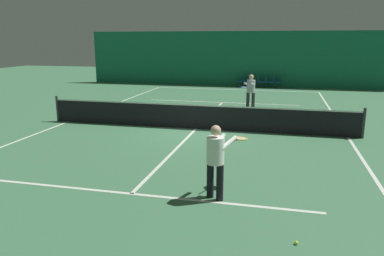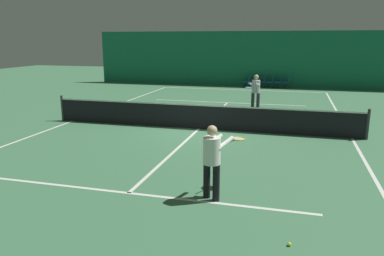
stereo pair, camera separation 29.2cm
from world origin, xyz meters
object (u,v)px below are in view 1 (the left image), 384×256
at_px(courtside_chair_2, 256,81).
at_px(courtside_chair_5, 280,81).
at_px(courtside_chair_1, 248,80).
at_px(player_far, 251,89).
at_px(tennis_ball, 296,243).
at_px(courtside_chair_4, 272,81).
at_px(player_near, 217,156).
at_px(tennis_net, 196,116).
at_px(courtside_chair_0, 241,80).
at_px(courtside_chair_3, 264,81).

xyz_separation_m(courtside_chair_2, courtside_chair_5, (1.67, 0.00, 0.00)).
xyz_separation_m(courtside_chair_1, courtside_chair_5, (2.22, 0.00, 0.00)).
bearing_deg(player_far, tennis_ball, 22.29).
distance_m(courtside_chair_4, tennis_ball, 21.29).
bearing_deg(player_far, courtside_chair_5, -174.63).
bearing_deg(tennis_ball, player_near, 136.53).
relative_size(tennis_net, player_far, 6.99).
relative_size(player_far, courtside_chair_1, 2.04).
bearing_deg(courtside_chair_2, player_far, 2.23).
height_order(player_near, courtside_chair_2, player_near).
height_order(player_far, tennis_ball, player_far).
distance_m(tennis_net, courtside_chair_2, 13.59).
relative_size(player_near, player_far, 0.95).
relative_size(courtside_chair_0, courtside_chair_2, 1.00).
bearing_deg(player_near, courtside_chair_4, 24.14).
xyz_separation_m(courtside_chair_1, courtside_chair_3, (1.11, 0.00, 0.00)).
bearing_deg(tennis_net, courtside_chair_3, 82.12).
xyz_separation_m(courtside_chair_0, courtside_chair_2, (1.11, 0.00, 0.00)).
height_order(courtside_chair_5, tennis_ball, courtside_chair_5).
xyz_separation_m(player_near, courtside_chair_3, (0.00, 19.70, -0.46)).
bearing_deg(courtside_chair_5, tennis_ball, 1.43).
distance_m(tennis_net, player_near, 6.47).
relative_size(courtside_chair_0, courtside_chair_1, 1.00).
xyz_separation_m(player_near, courtside_chair_4, (0.56, 19.70, -0.46)).
height_order(courtside_chair_4, tennis_ball, courtside_chair_4).
bearing_deg(courtside_chair_5, tennis_net, -12.44).
distance_m(courtside_chair_4, courtside_chair_5, 0.56).
bearing_deg(courtside_chair_3, courtside_chair_0, -90.00).
bearing_deg(tennis_net, courtside_chair_0, 89.14).
distance_m(tennis_net, tennis_ball, 8.51).
bearing_deg(courtside_chair_2, tennis_ball, 5.90).
bearing_deg(player_near, courtside_chair_5, 22.52).
bearing_deg(player_far, courtside_chair_4, -171.13).
height_order(tennis_net, courtside_chair_1, tennis_net).
xyz_separation_m(player_near, courtside_chair_5, (1.11, 19.70, -0.46)).
bearing_deg(tennis_net, tennis_ball, -65.57).
distance_m(player_far, courtside_chair_1, 9.02).
distance_m(courtside_chair_1, tennis_ball, 21.44).
bearing_deg(courtside_chair_0, player_far, 9.26).
height_order(courtside_chair_3, tennis_ball, courtside_chair_3).
bearing_deg(courtside_chair_0, tennis_ball, 8.85).
xyz_separation_m(courtside_chair_0, tennis_ball, (3.31, -21.26, -0.45)).
bearing_deg(courtside_chair_0, courtside_chair_3, 90.00).
relative_size(courtside_chair_0, tennis_ball, 12.73).
bearing_deg(courtside_chair_5, courtside_chair_2, -90.00).
distance_m(tennis_net, player_far, 4.88).
xyz_separation_m(player_near, courtside_chair_0, (-1.67, 19.70, -0.46)).
bearing_deg(tennis_ball, player_far, 98.55).
distance_m(player_far, courtside_chair_2, 8.98).
distance_m(courtside_chair_3, tennis_ball, 21.33).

